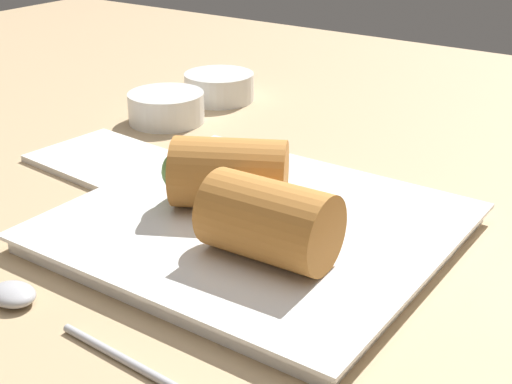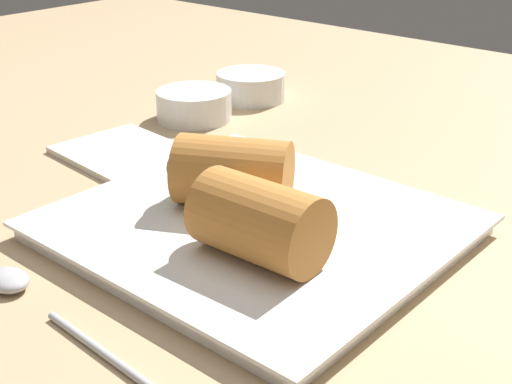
% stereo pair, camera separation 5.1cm
% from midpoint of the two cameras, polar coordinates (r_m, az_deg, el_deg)
% --- Properties ---
extents(table_surface, '(1.80, 1.40, 0.02)m').
position_cam_midpoint_polar(table_surface, '(0.55, -6.75, -4.15)').
color(table_surface, tan).
rests_on(table_surface, ground).
extents(serving_plate, '(0.27, 0.25, 0.01)m').
position_cam_midpoint_polar(serving_plate, '(0.53, -2.75, -2.92)').
color(serving_plate, white).
rests_on(serving_plate, table_surface).
extents(roll_front_left, '(0.10, 0.06, 0.05)m').
position_cam_midpoint_polar(roll_front_left, '(0.47, -2.58, -2.24)').
color(roll_front_left, '#B77533').
rests_on(roll_front_left, serving_plate).
extents(roll_front_right, '(0.10, 0.09, 0.05)m').
position_cam_midpoint_polar(roll_front_right, '(0.54, -5.38, 1.45)').
color(roll_front_right, '#B77533').
rests_on(roll_front_right, serving_plate).
extents(dipping_bowl_near, '(0.08, 0.08, 0.03)m').
position_cam_midpoint_polar(dipping_bowl_near, '(0.78, -9.06, 6.77)').
color(dipping_bowl_near, silver).
rests_on(dipping_bowl_near, table_surface).
extents(dipping_bowl_far, '(0.08, 0.08, 0.03)m').
position_cam_midpoint_polar(dipping_bowl_far, '(0.85, -4.70, 8.46)').
color(dipping_bowl_far, silver).
rests_on(dipping_bowl_far, table_surface).
extents(spoon, '(0.18, 0.03, 0.01)m').
position_cam_midpoint_polar(spoon, '(0.47, -20.10, -8.86)').
color(spoon, '#B2B2B7').
rests_on(spoon, table_surface).
extents(napkin, '(0.12, 0.11, 0.01)m').
position_cam_midpoint_polar(napkin, '(0.69, -14.28, 2.61)').
color(napkin, silver).
rests_on(napkin, table_surface).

